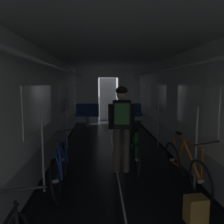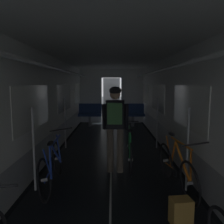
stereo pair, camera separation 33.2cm
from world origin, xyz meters
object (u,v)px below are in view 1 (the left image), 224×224
object	(u,v)px
person_cyclist_aisle	(122,120)
bicycle_green_in_aisle	(135,150)
bench_seat_far_left	(87,113)
backpack_on_floor	(196,210)
bicycle_orange	(185,166)
bicycle_blue	(60,166)
bench_seat_far_right	(130,113)

from	to	relation	value
person_cyclist_aisle	bicycle_green_in_aisle	distance (m)	0.80
bench_seat_far_left	person_cyclist_aisle	distance (m)	5.29
bench_seat_far_left	backpack_on_floor	world-z (taller)	bench_seat_far_left
bicycle_orange	bicycle_green_in_aisle	bearing A→B (deg)	124.36
bicycle_blue	bicycle_green_in_aisle	xyz separation A→B (m)	(1.42, 0.93, 0.00)
bench_seat_far_left	bicycle_orange	bearing A→B (deg)	-71.30
bench_seat_far_right	bicycle_blue	distance (m)	6.14
bench_seat_far_left	backpack_on_floor	xyz separation A→B (m)	(1.80, -6.93, -0.40)
bicycle_orange	person_cyclist_aisle	bearing A→B (deg)	143.10
bench_seat_far_right	bicycle_orange	xyz separation A→B (m)	(0.21, -5.94, -0.19)
bench_seat_far_left	bicycle_blue	world-z (taller)	bicycle_blue
bicycle_orange	bicycle_green_in_aisle	xyz separation A→B (m)	(-0.71, 1.03, 0.00)
bench_seat_far_left	person_cyclist_aisle	bearing A→B (deg)	-79.19
bench_seat_far_left	bicycle_blue	bearing A→B (deg)	-91.13
bench_seat_far_left	bicycle_green_in_aisle	size ratio (longest dim) A/B	0.58
bicycle_orange	backpack_on_floor	world-z (taller)	bicycle_orange
bench_seat_far_left	bench_seat_far_right	xyz separation A→B (m)	(1.80, 0.00, 0.00)
bench_seat_far_right	bicycle_green_in_aisle	size ratio (longest dim) A/B	0.58
person_cyclist_aisle	bicycle_green_in_aisle	world-z (taller)	person_cyclist_aisle
bicycle_orange	person_cyclist_aisle	distance (m)	1.45
bicycle_blue	backpack_on_floor	size ratio (longest dim) A/B	4.98
bench_seat_far_right	backpack_on_floor	bearing A→B (deg)	-89.98
bench_seat_far_left	bicycle_blue	xyz separation A→B (m)	(-0.12, -5.83, -0.19)
bicycle_blue	bench_seat_far_right	bearing A→B (deg)	71.83
bench_seat_far_right	bicycle_green_in_aisle	bearing A→B (deg)	-95.78
bicycle_orange	bicycle_green_in_aisle	world-z (taller)	bicycle_orange
person_cyclist_aisle	bicycle_green_in_aisle	size ratio (longest dim) A/B	1.02
backpack_on_floor	bench_seat_far_left	bearing A→B (deg)	104.58
bicycle_blue	person_cyclist_aisle	bearing A→B (deg)	31.06
bench_seat_far_right	person_cyclist_aisle	world-z (taller)	person_cyclist_aisle
bench_seat_far_right	person_cyclist_aisle	bearing A→B (deg)	-98.93
person_cyclist_aisle	bicycle_green_in_aisle	bearing A→B (deg)	40.08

